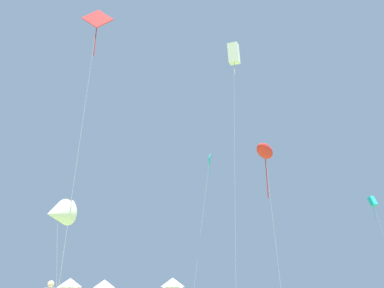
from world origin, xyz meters
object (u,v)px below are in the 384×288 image
at_px(kite_red_parafoil, 265,152).
at_px(kite_cyan_box, 373,202).
at_px(kite_white_box, 234,54).
at_px(kite_red_diamond, 97,23).
at_px(kite_cyan_diamond, 209,164).
at_px(festival_tent_right, 70,285).
at_px(festival_tent_center, 173,285).
at_px(kite_white_delta, 57,213).
at_px(festival_tent_left, 104,286).

bearing_deg(kite_red_parafoil, kite_cyan_box, 47.91).
bearing_deg(kite_white_box, kite_red_diamond, -143.33).
relative_size(kite_cyan_diamond, kite_red_parafoil, 1.31).
relative_size(festival_tent_right, festival_tent_center, 0.97).
distance_m(kite_red_parafoil, festival_tent_center, 46.21).
distance_m(kite_red_diamond, kite_cyan_diamond, 21.62).
distance_m(kite_cyan_diamond, festival_tent_center, 34.07).
height_order(festival_tent_right, festival_tent_center, festival_tent_center).
bearing_deg(kite_cyan_diamond, festival_tent_right, 125.48).
bearing_deg(festival_tent_right, kite_white_delta, -78.06).
relative_size(kite_cyan_diamond, festival_tent_center, 3.64).
xyz_separation_m(kite_white_delta, festival_tent_left, (-3.29, 44.60, -5.18)).
bearing_deg(kite_red_diamond, festival_tent_left, 96.75).
height_order(kite_white_delta, festival_tent_center, kite_white_delta).
bearing_deg(kite_white_delta, festival_tent_left, 94.22).
relative_size(kite_white_box, festival_tent_center, 5.58).
bearing_deg(kite_white_box, kite_red_parafoil, -69.87).
bearing_deg(kite_white_delta, kite_cyan_box, 32.96).
bearing_deg(kite_white_box, kite_cyan_box, 41.29).
bearing_deg(kite_red_diamond, kite_cyan_diamond, 61.02).
bearing_deg(kite_cyan_box, kite_cyan_diamond, -155.94).
bearing_deg(festival_tent_center, kite_cyan_box, -33.95).
xyz_separation_m(kite_cyan_box, kite_white_delta, (-38.36, -24.87, -6.63)).
relative_size(kite_red_diamond, kite_red_parafoil, 1.73).
xyz_separation_m(kite_red_diamond, festival_tent_center, (6.49, 49.55, -18.30)).
bearing_deg(kite_white_box, kite_cyan_diamond, 100.25).
bearing_deg(kite_cyan_diamond, festival_tent_center, 96.79).
height_order(kite_red_diamond, festival_tent_left, kite_red_diamond).
relative_size(kite_cyan_box, kite_red_diamond, 0.66).
height_order(kite_cyan_diamond, festival_tent_right, kite_cyan_diamond).
xyz_separation_m(kite_cyan_box, kite_red_diamond, (-35.78, -29.83, 6.68)).
bearing_deg(kite_cyan_diamond, kite_cyan_box, 24.06).
xyz_separation_m(kite_cyan_box, festival_tent_right, (-47.79, 19.72, -11.67)).
bearing_deg(kite_cyan_diamond, kite_red_diamond, -118.98).
relative_size(kite_red_diamond, kite_cyan_diamond, 1.32).
bearing_deg(festival_tent_center, kite_white_box, -82.39).
bearing_deg(kite_cyan_diamond, kite_red_parafoil, -76.80).
height_order(kite_white_box, kite_red_parafoil, kite_white_box).
xyz_separation_m(kite_cyan_diamond, kite_red_parafoil, (3.15, -13.42, -3.17)).
relative_size(kite_cyan_box, kite_red_parafoil, 1.14).
bearing_deg(festival_tent_left, kite_red_parafoil, -66.68).
relative_size(kite_white_delta, festival_tent_left, 2.00).
distance_m(kite_cyan_box, kite_cyan_diamond, 28.07).
bearing_deg(kite_cyan_box, festival_tent_center, 146.05).
distance_m(festival_tent_left, festival_tent_center, 12.35).
xyz_separation_m(festival_tent_right, festival_tent_center, (18.49, 0.00, 0.05)).
bearing_deg(kite_white_box, festival_tent_right, 120.46).
distance_m(kite_white_box, festival_tent_right, 52.15).
bearing_deg(kite_red_parafoil, festival_tent_right, 119.64).
relative_size(kite_white_box, festival_tent_right, 5.75).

